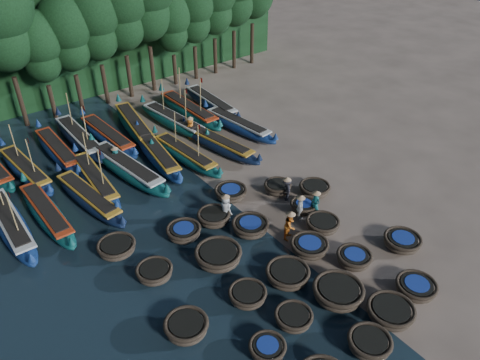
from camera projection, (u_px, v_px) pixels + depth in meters
ground at (249, 218)px, 27.75m from camera, size 120.00×120.00×0.00m
foliage_wall at (81, 36)px, 40.32m from camera, size 40.00×3.00×10.00m
coracle_2 at (369, 343)px, 20.03m from camera, size 2.14×2.14×0.74m
coracle_3 at (391, 312)px, 21.44m from camera, size 2.49×2.49×0.73m
coracle_4 at (416, 287)px, 22.72m from camera, size 2.38×2.38×0.66m
coracle_5 at (267, 348)px, 19.89m from camera, size 1.88×1.88×0.63m
coracle_6 at (294, 318)px, 21.21m from camera, size 1.79×1.79×0.66m
coracle_7 at (338, 292)px, 22.33m from camera, size 2.97×2.97×0.84m
coracle_8 at (354, 258)px, 24.32m from camera, size 2.26×2.26×0.73m
coracle_9 at (402, 241)px, 25.43m from camera, size 2.54×2.54×0.69m
coracle_10 at (186, 327)px, 20.71m from camera, size 2.04×2.04×0.78m
coracle_11 at (248, 295)px, 22.33m from camera, size 2.08×2.08×0.65m
coracle_12 at (288, 274)px, 23.39m from camera, size 2.38×2.38×0.73m
coracle_13 at (309, 246)px, 25.10m from camera, size 2.33×2.33×0.69m
coracle_14 at (323, 224)px, 26.66m from camera, size 2.39×2.39×0.68m
coracle_15 at (155, 272)px, 23.53m from camera, size 1.94×1.94×0.69m
coracle_16 at (218, 255)px, 24.40m from camera, size 2.72×2.72×0.84m
coracle_17 at (250, 226)px, 26.40m from camera, size 2.13×2.13×0.76m
coracle_18 at (304, 206)px, 28.03m from camera, size 1.74×1.74×0.66m
coracle_19 at (315, 189)px, 29.53m from camera, size 1.97×1.97×0.69m
coracle_20 at (117, 247)px, 25.04m from camera, size 2.51×2.51×0.69m
coracle_21 at (184, 232)px, 26.08m from camera, size 2.06×2.06×0.71m
coracle_22 at (214, 217)px, 27.10m from camera, size 2.12×2.12×0.76m
coracle_23 at (231, 192)px, 29.15m from camera, size 2.05×2.05×0.72m
coracle_24 at (278, 187)px, 29.67m from camera, size 1.78×1.78×0.69m
long_boat_0 at (11, 224)px, 26.36m from camera, size 1.51×8.61×3.66m
long_boat_1 at (47, 213)px, 27.25m from camera, size 1.61×8.14×1.43m
long_boat_2 at (89, 198)px, 28.48m from camera, size 2.38×7.95×1.41m
long_boat_3 at (95, 180)px, 30.05m from camera, size 1.95×8.21×3.49m
long_boat_4 at (127, 168)px, 31.09m from camera, size 2.79×9.15×1.62m
long_boat_5 at (157, 154)px, 32.66m from camera, size 2.55×8.28×1.47m
long_boat_6 at (185, 154)px, 32.69m from camera, size 2.02×7.91×3.37m
long_boat_7 at (219, 144)px, 33.87m from camera, size 2.71×7.96×1.42m
long_boat_8 at (238, 125)px, 36.34m from camera, size 2.38×8.10×1.44m
long_boat_10 at (26, 169)px, 31.07m from camera, size 2.20×8.12×3.47m
long_boat_11 at (58, 150)px, 33.13m from camera, size 1.51×8.28×1.46m
long_boat_12 at (79, 138)px, 34.54m from camera, size 1.55×8.73×3.71m
long_boat_13 at (108, 136)px, 34.85m from camera, size 2.02×8.55×1.51m
long_boat_14 at (134, 125)px, 36.27m from camera, size 2.94×8.73×1.56m
long_boat_15 at (173, 121)px, 36.85m from camera, size 2.54×8.58×3.67m
long_boat_16 at (189, 110)px, 38.34m from camera, size 1.77×9.05×3.85m
long_boat_17 at (211, 103)px, 39.59m from camera, size 1.83×8.52×1.50m
fisherman_0 at (226, 208)px, 27.03m from camera, size 0.64×0.91×1.97m
fisherman_1 at (315, 203)px, 27.37m from camera, size 0.52×0.63×1.90m
fisherman_2 at (290, 225)px, 25.80m from camera, size 1.02×0.93×1.91m
fisherman_3 at (286, 189)px, 28.76m from camera, size 0.98×1.17×1.77m
fisherman_4 at (300, 208)px, 27.10m from camera, size 0.97×0.97×1.85m
fisherman_5 at (116, 157)px, 31.86m from camera, size 1.40×1.24×1.74m
fisherman_6 at (191, 127)px, 35.20m from camera, size 0.87×1.00×1.92m
tree_5 at (39, 46)px, 35.22m from camera, size 3.68×3.68×8.68m
tree_6 at (67, 31)px, 35.99m from camera, size 4.09×4.09×9.65m
tree_7 at (93, 17)px, 36.76m from camera, size 4.51×4.51×10.63m
tree_8 at (119, 4)px, 37.54m from camera, size 4.92×4.92×11.60m
tree_10 at (171, 20)px, 40.99m from camera, size 3.68×3.68×8.68m
tree_11 at (193, 8)px, 41.77m from camera, size 4.09×4.09×9.65m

